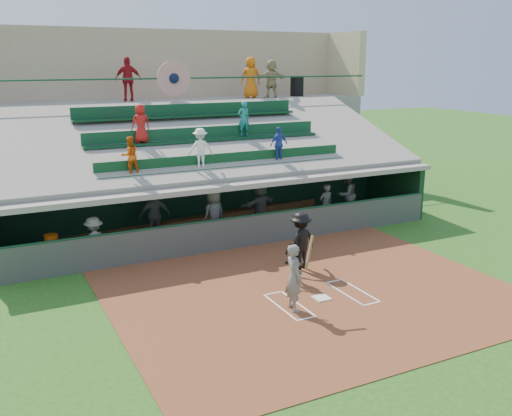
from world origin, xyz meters
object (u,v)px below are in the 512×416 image
batter_at_plate (294,277)px  trash_bin (297,86)px  home_plate (321,298)px  white_table (55,256)px  catcher (293,262)px  water_cooler (51,241)px

batter_at_plate → trash_bin: (7.92, 13.46, 4.18)m
home_plate → white_table: size_ratio=0.59×
catcher → trash_bin: (7.00, 11.79, 4.47)m
batter_at_plate → catcher: (0.92, 1.67, -0.29)m
catcher → trash_bin: bearing=-129.3°
water_cooler → home_plate: bearing=-43.0°
home_plate → water_cooler: 8.57m
batter_at_plate → white_table: bearing=129.7°
home_plate → trash_bin: trash_bin is taller
white_table → trash_bin: size_ratio=0.73×
home_plate → water_cooler: (-6.23, 5.82, 0.85)m
catcher → white_table: 7.53m
trash_bin → catcher: bearing=-120.7°
white_table → trash_bin: bearing=45.5°
home_plate → catcher: size_ratio=0.35×
catcher → water_cooler: bearing=-44.6°
catcher → white_table: catcher is taller
batter_at_plate → trash_bin: bearing=59.5°
batter_at_plate → trash_bin: 16.17m
water_cooler → trash_bin: (13.11, 7.35, 4.21)m
home_plate → trash_bin: (6.88, 13.17, 5.07)m
home_plate → trash_bin: 15.70m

